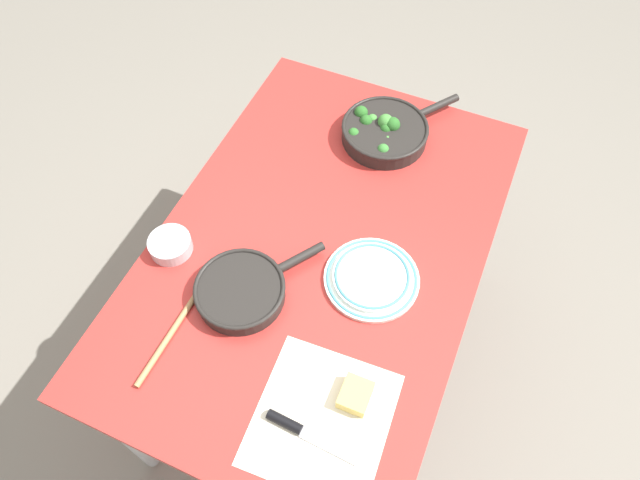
# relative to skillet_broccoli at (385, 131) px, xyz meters

# --- Properties ---
(ground_plane) EXTENTS (14.00, 14.00, 0.00)m
(ground_plane) POSITION_rel_skillet_broccoli_xyz_m (0.44, -0.03, -0.79)
(ground_plane) COLOR slate
(dining_table_red) EXTENTS (1.32, 0.86, 0.76)m
(dining_table_red) POSITION_rel_skillet_broccoli_xyz_m (0.44, -0.03, -0.11)
(dining_table_red) COLOR #B72D28
(dining_table_red) RESTS_ON ground_plane
(skillet_broccoli) EXTENTS (0.37, 0.31, 0.08)m
(skillet_broccoli) POSITION_rel_skillet_broccoli_xyz_m (0.00, 0.00, 0.00)
(skillet_broccoli) COLOR black
(skillet_broccoli) RESTS_ON dining_table_red
(skillet_eggs) EXTENTS (0.33, 0.27, 0.05)m
(skillet_eggs) POSITION_rel_skillet_broccoli_xyz_m (0.67, -0.15, -0.01)
(skillet_eggs) COLOR black
(skillet_eggs) RESTS_ON dining_table_red
(wooden_spoon) EXTENTS (0.36, 0.04, 0.02)m
(wooden_spoon) POSITION_rel_skillet_broccoli_xyz_m (0.76, -0.26, -0.02)
(wooden_spoon) COLOR #A87A4C
(wooden_spoon) RESTS_ON dining_table_red
(parchment_sheet) EXTENTS (0.34, 0.32, 0.00)m
(parchment_sheet) POSITION_rel_skillet_broccoli_xyz_m (0.88, 0.17, -0.03)
(parchment_sheet) COLOR silver
(parchment_sheet) RESTS_ON dining_table_red
(grater_knife) EXTENTS (0.04, 0.23, 0.02)m
(grater_knife) POSITION_rel_skillet_broccoli_xyz_m (0.92, 0.13, -0.02)
(grater_knife) COLOR silver
(grater_knife) RESTS_ON dining_table_red
(cheese_block) EXTENTS (0.08, 0.07, 0.04)m
(cheese_block) POSITION_rel_skillet_broccoli_xyz_m (0.80, 0.22, -0.01)
(cheese_block) COLOR #E0C15B
(cheese_block) RESTS_ON dining_table_red
(dinner_plate_stack) EXTENTS (0.25, 0.25, 0.03)m
(dinner_plate_stack) POSITION_rel_skillet_broccoli_xyz_m (0.49, 0.14, -0.02)
(dinner_plate_stack) COLOR silver
(dinner_plate_stack) RESTS_ON dining_table_red
(prep_bowl_steel) EXTENTS (0.12, 0.12, 0.04)m
(prep_bowl_steel) POSITION_rel_skillet_broccoli_xyz_m (0.62, -0.39, -0.01)
(prep_bowl_steel) COLOR #B7B7BC
(prep_bowl_steel) RESTS_ON dining_table_red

